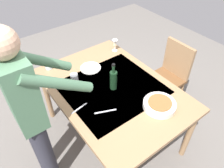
% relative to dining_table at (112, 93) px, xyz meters
% --- Properties ---
extents(ground_plane, '(6.00, 6.00, 0.00)m').
position_rel_dining_table_xyz_m(ground_plane, '(0.00, 0.00, -0.70)').
color(ground_plane, '#66605B').
extents(dining_table, '(1.55, 1.08, 0.77)m').
position_rel_dining_table_xyz_m(dining_table, '(0.00, 0.00, 0.00)').
color(dining_table, '#93704C').
rests_on(dining_table, ground_plane).
extents(chair_near, '(0.40, 0.40, 0.91)m').
position_rel_dining_table_xyz_m(chair_near, '(-0.01, -0.92, -0.17)').
color(chair_near, brown).
rests_on(chair_near, ground_plane).
extents(person_server, '(0.42, 0.61, 1.69)m').
position_rel_dining_table_xyz_m(person_server, '(0.01, 0.80, 0.26)').
color(person_server, '#2D2D38').
rests_on(person_server, ground_plane).
extents(wine_bottle, '(0.07, 0.07, 0.30)m').
position_rel_dining_table_xyz_m(wine_bottle, '(-0.01, -0.01, 0.18)').
color(wine_bottle, black).
rests_on(wine_bottle, dining_table).
extents(wine_glass_left, '(0.07, 0.07, 0.15)m').
position_rel_dining_table_xyz_m(wine_glass_left, '(0.53, -0.44, 0.17)').
color(wine_glass_left, white).
rests_on(wine_glass_left, dining_table).
extents(water_cup_near_left, '(0.08, 0.08, 0.10)m').
position_rel_dining_table_xyz_m(water_cup_near_left, '(0.30, 0.26, 0.12)').
color(water_cup_near_left, silver).
rests_on(water_cup_near_left, dining_table).
extents(water_cup_near_right, '(0.08, 0.08, 0.11)m').
position_rel_dining_table_xyz_m(water_cup_near_right, '(0.68, 0.37, 0.12)').
color(water_cup_near_right, silver).
rests_on(water_cup_near_right, dining_table).
extents(serving_bowl_pasta, '(0.30, 0.30, 0.07)m').
position_rel_dining_table_xyz_m(serving_bowl_pasta, '(-0.47, -0.19, 0.10)').
color(serving_bowl_pasta, silver).
rests_on(serving_bowl_pasta, dining_table).
extents(dinner_plate_near, '(0.23, 0.23, 0.01)m').
position_rel_dining_table_xyz_m(dinner_plate_near, '(0.40, 0.00, 0.08)').
color(dinner_plate_near, silver).
rests_on(dinner_plate_near, dining_table).
extents(table_knife, '(0.09, 0.19, 0.00)m').
position_rel_dining_table_xyz_m(table_knife, '(-0.22, 0.24, 0.07)').
color(table_knife, silver).
rests_on(table_knife, dining_table).
extents(table_fork, '(0.04, 0.18, 0.00)m').
position_rel_dining_table_xyz_m(table_fork, '(-0.04, 0.41, 0.07)').
color(table_fork, silver).
rests_on(table_fork, dining_table).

